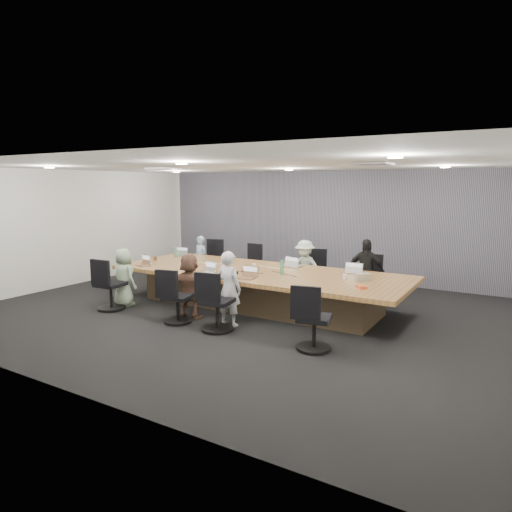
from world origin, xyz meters
The scene contains 38 objects.
floor centered at (0.00, 0.00, 0.00)m, with size 10.00×8.00×0.00m, color black.
ceiling centered at (0.00, 0.00, 2.80)m, with size 10.00×8.00×0.00m, color white.
wall_back centered at (0.00, 4.00, 1.40)m, with size 10.00×2.80×0.00m, color silver.
wall_front centered at (0.00, -4.00, 1.40)m, with size 10.00×2.80×0.00m, color silver.
wall_left centered at (-5.00, 0.00, 1.40)m, with size 8.00×2.80×0.00m, color silver.
curtain centered at (0.00, 3.92, 1.40)m, with size 9.80×0.04×2.80m, color slate.
conference_table centered at (0.00, 0.50, 0.40)m, with size 6.00×2.20×0.74m.
chair_0 centered at (-2.52, 2.20, 0.42)m, with size 0.57×0.57×0.85m, color black, non-canonical shape.
chair_1 centered at (-1.23, 2.20, 0.39)m, with size 0.53×0.53×0.78m, color black, non-canonical shape.
chair_2 centered at (0.40, 2.20, 0.39)m, with size 0.52×0.52×0.77m, color black, non-canonical shape.
chair_3 centered at (1.77, 2.20, 0.37)m, with size 0.49×0.49×0.73m, color black, non-canonical shape.
chair_4 centered at (-2.39, -1.20, 0.42)m, with size 0.57×0.57×0.85m, color black, non-canonical shape.
chair_5 centered at (-0.68, -1.20, 0.39)m, with size 0.53×0.53×0.78m, color black, non-canonical shape.
chair_6 centered at (0.19, -1.20, 0.42)m, with size 0.57×0.57×0.85m, color black, non-canonical shape.
chair_7 centered at (1.97, -1.20, 0.41)m, with size 0.55×0.55×0.82m, color black, non-canonical shape.
person_0 centered at (-2.52, 1.85, 0.58)m, with size 0.42×0.28×1.16m, color #96AFC6.
laptop_0 centered at (-2.52, 1.30, 0.75)m, with size 0.33×0.23×0.02m, color #B2B2B7.
person_2 centered at (0.40, 1.85, 0.62)m, with size 0.80×0.46×1.23m, color #ADC0AE.
laptop_2 centered at (0.40, 1.30, 0.75)m, with size 0.34×0.23×0.02m, color #B2B2B7.
person_3 centered at (1.77, 1.85, 0.68)m, with size 0.79×0.33×1.35m, color black.
laptop_3 centered at (1.77, 1.30, 0.75)m, with size 0.34×0.24×0.02m, color #B2B2B7.
person_4 centered at (-2.39, -0.85, 0.59)m, with size 0.57×0.37×1.18m, color #95AD8D.
laptop_4 centered at (-2.39, -0.30, 0.75)m, with size 0.30×0.21×0.02m, color #8C6647.
person_5 centered at (-0.68, -0.85, 0.61)m, with size 1.12×0.36×1.21m, color brown.
laptop_5 centered at (-0.68, -0.30, 0.75)m, with size 0.28×0.20×0.02m, color #B2B2B7.
person_6 centered at (0.19, -0.85, 0.66)m, with size 0.48×0.32×1.32m, color silver.
laptop_6 centered at (0.19, -0.30, 0.75)m, with size 0.33×0.23×0.02m, color #8C6647.
bottle_green_left centered at (-2.58, 0.98, 0.85)m, with size 0.06×0.06×0.23m, color #43855C.
bottle_green_right centered at (0.59, 0.39, 0.88)m, with size 0.08×0.08×0.28m, color #43855C.
bottle_clear centered at (-0.94, 0.59, 0.85)m, with size 0.06×0.06×0.21m, color silver.
cup_white_far centered at (-0.20, 0.66, 0.79)m, with size 0.08×0.08×0.10m, color white.
cup_white_near centered at (1.79, 0.59, 0.79)m, with size 0.08×0.08×0.10m, color white.
mug_brown centered at (-2.65, 0.36, 0.79)m, with size 0.08×0.08×0.10m, color brown.
mic_left centered at (-0.12, 0.23, 0.76)m, with size 0.17×0.11×0.03m, color black.
mic_right centered at (-0.17, 0.61, 0.76)m, with size 0.17×0.11×0.03m, color black.
stapler centered at (-0.23, -0.03, 0.77)m, with size 0.16×0.04×0.06m, color black.
canvas_bag centered at (2.12, 0.59, 0.81)m, with size 0.26×0.16×0.14m, color gray.
snack_packet centered at (2.28, 0.03, 0.76)m, with size 0.19×0.13×0.04m, color #CA481F.
Camera 1 is at (4.58, -7.26, 2.46)m, focal length 32.00 mm.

